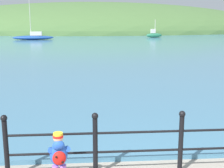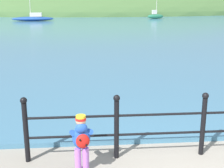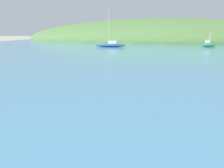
# 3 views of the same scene
# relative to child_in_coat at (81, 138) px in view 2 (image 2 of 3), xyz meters

# --- Properties ---
(water) EXTENTS (80.00, 60.00, 0.10)m
(water) POSITION_rel_child_in_coat_xyz_m (1.91, 30.93, -0.56)
(water) COLOR teal
(water) RESTS_ON ground
(far_hillside) EXTENTS (78.98, 43.44, 12.19)m
(far_hillside) POSITION_rel_child_in_coat_xyz_m (1.91, 64.40, -0.61)
(far_hillside) COLOR #476B38
(far_hillside) RESTS_ON ground
(iron_railing) EXTENTS (6.51, 0.12, 1.21)m
(iron_railing) POSITION_rel_child_in_coat_xyz_m (2.22, 0.43, 0.04)
(iron_railing) COLOR black
(iron_railing) RESTS_ON ground
(child_in_coat) EXTENTS (0.41, 0.55, 1.00)m
(child_in_coat) POSITION_rel_child_in_coat_xyz_m (0.00, 0.00, 0.00)
(child_in_coat) COLOR #AD66C6
(child_in_coat) RESTS_ON ground
(boat_white_sailboat) EXTENTS (2.39, 0.98, 2.48)m
(boat_white_sailboat) POSITION_rel_child_in_coat_xyz_m (9.82, 38.85, -0.11)
(boat_white_sailboat) COLOR #287551
(boat_white_sailboat) RESTS_ON water
(boat_mid_harbor) EXTENTS (5.19, 1.77, 6.15)m
(boat_mid_harbor) POSITION_rel_child_in_coat_xyz_m (-6.37, 35.60, -0.16)
(boat_mid_harbor) COLOR #1E4793
(boat_mid_harbor) RESTS_ON water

